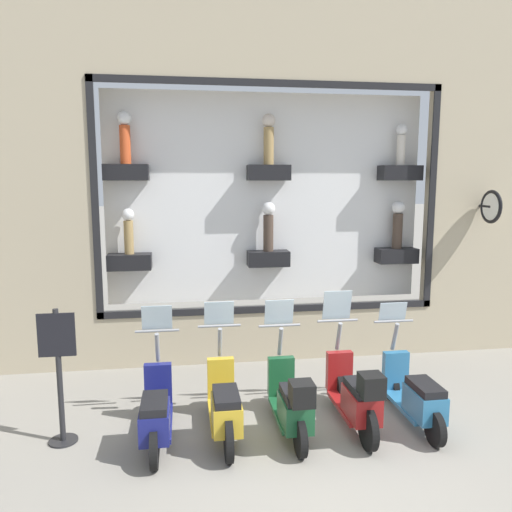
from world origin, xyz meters
name	(u,v)px	position (x,y,z in m)	size (l,w,h in m)	color
ground_plane	(321,463)	(0.00, 0.00, 0.00)	(120.00, 120.00, 0.00)	gray
building_facade	(270,86)	(3.60, 0.00, 4.93)	(1.23, 36.00, 9.62)	tan
scooter_teal_0	(415,396)	(0.74, -1.52, 0.41)	(1.79, 0.60, 1.51)	black
scooter_red_1	(355,396)	(0.69, -0.65, 0.49)	(1.81, 0.60, 1.72)	black
scooter_green_2	(292,402)	(0.68, 0.21, 0.46)	(1.79, 0.60, 1.62)	black
scooter_yellow_3	(225,406)	(0.75, 1.08, 0.44)	(1.81, 0.60, 1.62)	black
scooter_navy_4	(156,412)	(0.74, 1.95, 0.42)	(1.79, 0.61, 1.59)	black
shop_sign_post	(59,371)	(0.94, 3.13, 0.95)	(0.36, 0.45, 1.75)	#232326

